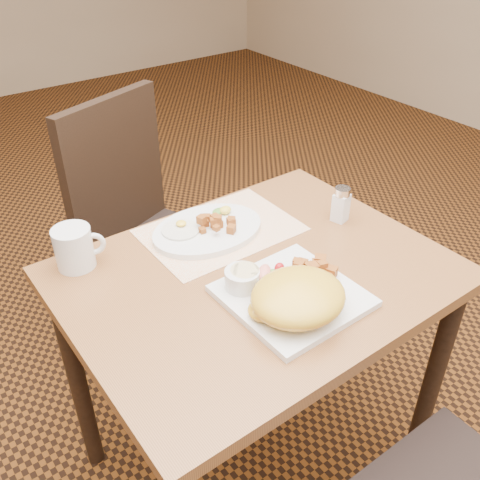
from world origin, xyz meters
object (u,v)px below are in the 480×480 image
object	(u,v)px
plate_oval	(208,230)
table	(256,306)
coffee_mug	(75,248)
salt_shaker	(341,204)
chair_far	(145,225)
plate_square	(292,296)

from	to	relation	value
plate_oval	table	bearing A→B (deg)	-88.97
coffee_mug	plate_oval	bearing A→B (deg)	-11.86
coffee_mug	table	bearing A→B (deg)	-39.62
plate_oval	coffee_mug	world-z (taller)	coffee_mug
salt_shaker	coffee_mug	bearing A→B (deg)	160.84
chair_far	plate_oval	bearing A→B (deg)	66.67
plate_square	plate_oval	xyz separation A→B (m)	(-0.00, 0.34, 0.00)
plate_square	salt_shaker	size ratio (longest dim) A/B	2.80
chair_far	salt_shaker	size ratio (longest dim) A/B	9.70
table	plate_oval	bearing A→B (deg)	91.03
plate_oval	salt_shaker	size ratio (longest dim) A/B	3.05
table	salt_shaker	xyz separation A→B (m)	(0.33, 0.05, 0.16)
plate_square	coffee_mug	xyz separation A→B (m)	(-0.34, 0.41, 0.04)
chair_far	coffee_mug	world-z (taller)	chair_far
salt_shaker	table	bearing A→B (deg)	-171.59
plate_square	plate_oval	distance (m)	0.34
plate_square	coffee_mug	world-z (taller)	coffee_mug
table	chair_far	bearing A→B (deg)	88.16
chair_far	plate_square	bearing A→B (deg)	68.32
table	salt_shaker	world-z (taller)	salt_shaker
chair_far	coffee_mug	size ratio (longest dim) A/B	8.15
plate_square	coffee_mug	distance (m)	0.53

